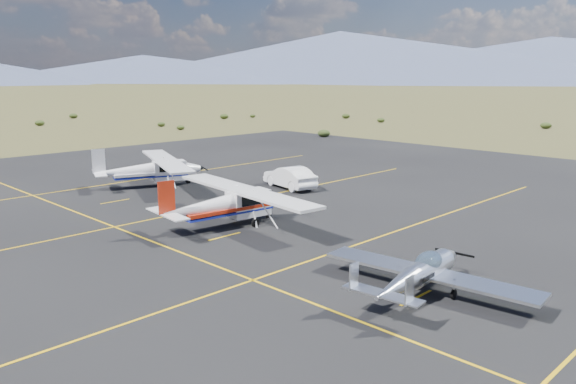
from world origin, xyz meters
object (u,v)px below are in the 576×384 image
aircraft_low_wing (421,273)px  aircraft_plain (151,169)px  aircraft_cessna (227,203)px  sedan (290,177)px

aircraft_low_wing → aircraft_plain: 24.82m
aircraft_cessna → sedan: bearing=33.7°
aircraft_low_wing → aircraft_plain: bearing=75.0°
aircraft_cessna → sedan: 10.72m
aircraft_cessna → aircraft_plain: bearing=83.5°
aircraft_plain → sedan: bearing=-25.8°
aircraft_low_wing → sedan: (10.58, 17.19, -0.09)m
aircraft_cessna → aircraft_plain: size_ratio=1.03×
aircraft_cessna → sedan: (9.55, 4.86, -0.49)m
aircraft_cessna → sedan: size_ratio=2.43×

